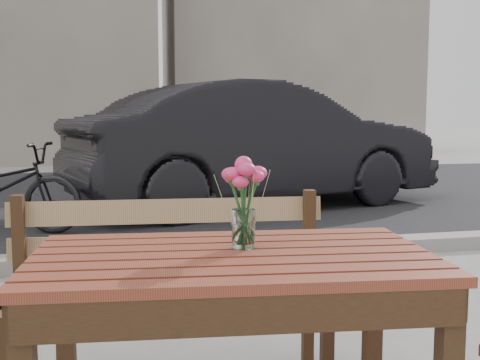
% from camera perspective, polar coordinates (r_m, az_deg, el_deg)
% --- Properties ---
extents(street, '(30.00, 8.12, 0.12)m').
position_cam_1_polar(street, '(6.89, -9.87, -3.53)').
color(street, black).
rests_on(street, ground).
extents(backdrop_buildings, '(15.50, 4.00, 8.00)m').
position_cam_1_polar(backdrop_buildings, '(16.30, -11.44, 14.71)').
color(backdrop_buildings, slate).
rests_on(backdrop_buildings, ground).
extents(main_table, '(1.32, 0.86, 0.77)m').
position_cam_1_polar(main_table, '(1.93, -0.70, -10.60)').
color(main_table, maroon).
rests_on(main_table, ground).
extents(main_bench, '(1.44, 0.54, 0.87)m').
position_cam_1_polar(main_bench, '(2.67, -6.71, -8.31)').
color(main_bench, '#916E4B').
rests_on(main_bench, ground).
extents(main_vase, '(0.16, 0.16, 0.30)m').
position_cam_1_polar(main_vase, '(1.93, 0.34, -1.07)').
color(main_vase, white).
rests_on(main_vase, main_table).
extents(parked_car, '(5.07, 2.94, 1.58)m').
position_cam_1_polar(parked_car, '(7.73, 1.61, 3.30)').
color(parked_car, black).
rests_on(parked_car, ground).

